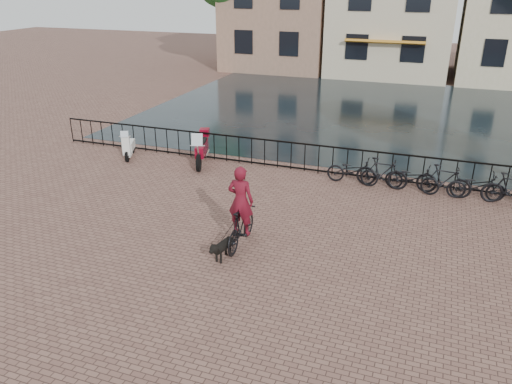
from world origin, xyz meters
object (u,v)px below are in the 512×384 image
(cyclist, at_px, (241,212))
(dog, at_px, (223,248))
(scooter, at_px, (129,142))
(motorcycle, at_px, (202,145))

(cyclist, height_order, dog, cyclist)
(scooter, bearing_deg, motorcycle, -16.90)
(motorcycle, relative_size, scooter, 1.51)
(dog, xyz_separation_m, motorcycle, (-3.45, 5.96, 0.43))
(motorcycle, bearing_deg, scooter, 168.45)
(cyclist, xyz_separation_m, motorcycle, (-3.61, 5.19, -0.24))
(dog, height_order, motorcycle, motorcycle)
(cyclist, distance_m, scooter, 8.18)
(motorcycle, height_order, scooter, motorcycle)
(cyclist, height_order, motorcycle, cyclist)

